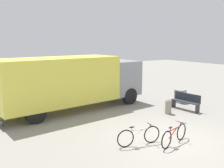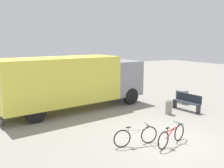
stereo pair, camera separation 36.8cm
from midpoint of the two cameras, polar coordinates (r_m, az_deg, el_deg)
ground_plane at (r=10.07m, az=12.12°, el=-12.39°), size 60.00×60.00×0.00m
delivery_truck at (r=13.82m, az=-9.78°, el=0.82°), size 8.46×3.11×2.92m
park_bench at (r=14.32m, az=15.88°, el=-3.74°), size 0.56×1.68×0.92m
bicycle_near at (r=9.32m, az=5.01°, el=-11.72°), size 1.72×0.50×0.75m
bicycle_middle at (r=9.59m, az=12.95°, el=-11.30°), size 1.70×0.56×0.75m
bollard_near_bench at (r=13.36m, az=11.98°, el=-4.90°), size 0.34×0.34×0.79m
utility_box at (r=15.91m, az=14.69°, el=-2.73°), size 0.54×0.51×0.80m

